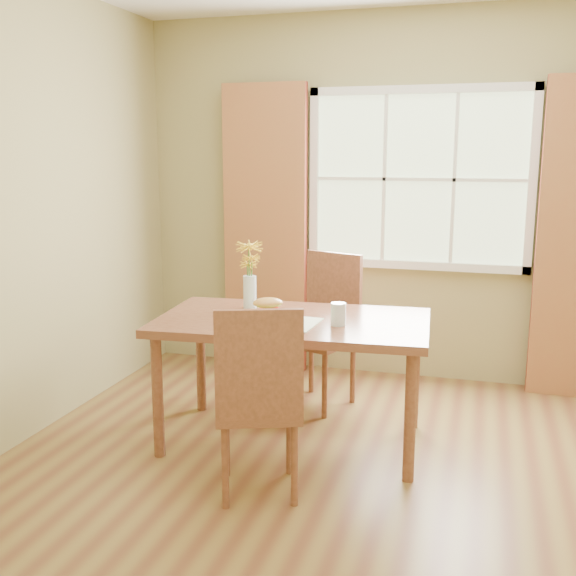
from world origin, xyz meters
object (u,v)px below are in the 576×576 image
(flower_vase, at_px, (250,268))
(chair_near, at_px, (259,395))
(croissant_sandwich, at_px, (268,309))
(water_glass, at_px, (338,315))
(dining_table, at_px, (293,331))
(chair_far, at_px, (325,322))

(flower_vase, bearing_deg, chair_near, -68.09)
(croissant_sandwich, distance_m, water_glass, 0.39)
(dining_table, bearing_deg, chair_near, -91.61)
(dining_table, distance_m, chair_near, 0.71)
(dining_table, bearing_deg, water_glass, -19.10)
(chair_far, height_order, croissant_sandwich, chair_far)
(dining_table, bearing_deg, chair_far, 83.40)
(flower_vase, bearing_deg, water_glass, -22.54)
(chair_far, xyz_separation_m, croissant_sandwich, (-0.13, -0.85, 0.27))
(chair_far, relative_size, flower_vase, 2.48)
(chair_far, height_order, water_glass, chair_far)
(chair_far, xyz_separation_m, water_glass, (0.25, -0.78, 0.25))
(dining_table, height_order, water_glass, water_glass)
(dining_table, distance_m, flower_vase, 0.49)
(dining_table, relative_size, water_glass, 12.75)
(water_glass, bearing_deg, chair_near, -112.15)
(dining_table, bearing_deg, croissant_sandwich, -128.79)
(chair_far, distance_m, water_glass, 0.86)
(chair_near, height_order, chair_far, chair_far)
(chair_near, height_order, flower_vase, flower_vase)
(chair_near, distance_m, chair_far, 1.40)
(chair_far, height_order, flower_vase, flower_vase)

